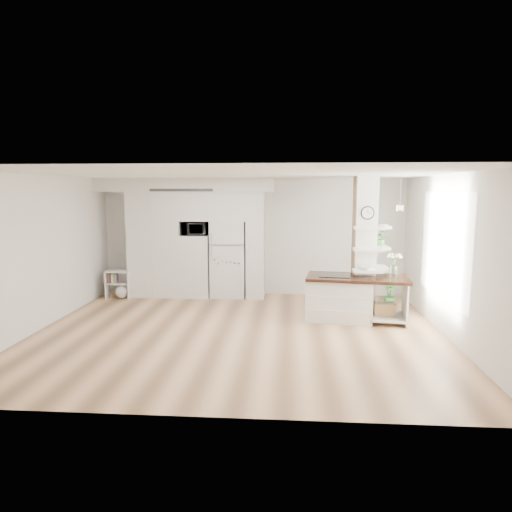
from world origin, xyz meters
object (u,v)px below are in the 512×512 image
(refrigerator, at_px, (229,259))
(kitchen_island, at_px, (346,297))
(bookshelf, at_px, (120,286))
(floor_plant_a, at_px, (348,303))

(refrigerator, xyz_separation_m, kitchen_island, (2.46, -1.75, -0.43))
(bookshelf, xyz_separation_m, floor_plant_a, (5.01, -0.97, -0.07))
(bookshelf, relative_size, floor_plant_a, 1.50)
(kitchen_island, bearing_deg, refrigerator, 151.98)
(refrigerator, relative_size, floor_plant_a, 4.13)
(kitchen_island, xyz_separation_m, floor_plant_a, (0.10, 0.41, -0.23))
(kitchen_island, height_order, floor_plant_a, kitchen_island)
(refrigerator, bearing_deg, kitchen_island, -35.46)
(bookshelf, bearing_deg, refrigerator, 4.74)
(refrigerator, bearing_deg, floor_plant_a, -27.63)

